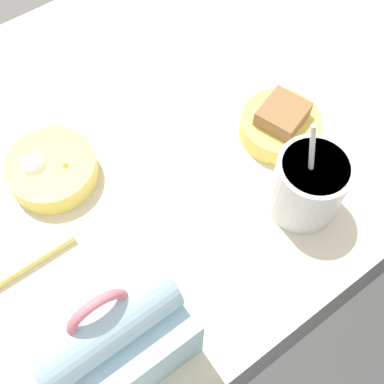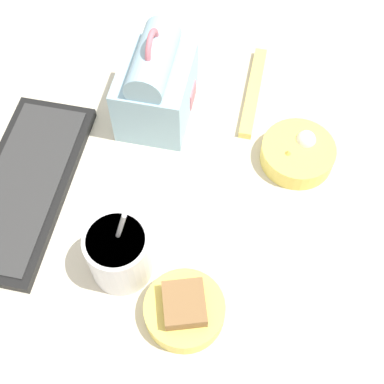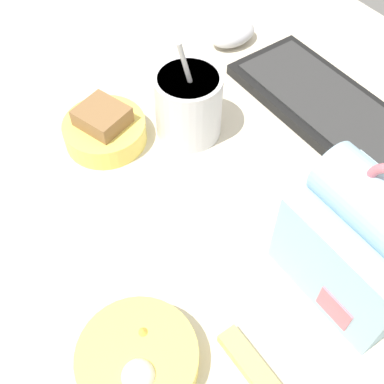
{
  "view_description": "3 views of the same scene",
  "coord_description": "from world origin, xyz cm",
  "px_view_note": "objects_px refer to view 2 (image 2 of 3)",
  "views": [
    {
      "loc": [
        19.3,
        22.55,
        64.95
      ],
      "look_at": [
        0.39,
        -3.23,
        7.0
      ],
      "focal_mm": 45.0,
      "sensor_mm": 36.0,
      "label": 1
    },
    {
      "loc": [
        -43.44,
        -12.28,
        84.09
      ],
      "look_at": [
        0.39,
        -3.23,
        7.0
      ],
      "focal_mm": 50.0,
      "sensor_mm": 36.0,
      "label": 2
    },
    {
      "loc": [
        31.07,
        -24.9,
        56.91
      ],
      "look_at": [
        0.39,
        -3.23,
        7.0
      ],
      "focal_mm": 45.0,
      "sensor_mm": 36.0,
      "label": 3
    }
  ],
  "objects_px": {
    "keyboard": "(25,186)",
    "lunch_bag": "(155,85)",
    "bento_bowl_sandwich": "(184,309)",
    "soup_cup": "(119,253)",
    "bento_bowl_snacks": "(297,153)",
    "chopstick_case": "(253,92)"
  },
  "relations": [
    {
      "from": "keyboard",
      "to": "chopstick_case",
      "type": "distance_m",
      "value": 0.47
    },
    {
      "from": "soup_cup",
      "to": "chopstick_case",
      "type": "distance_m",
      "value": 0.44
    },
    {
      "from": "soup_cup",
      "to": "bento_bowl_snacks",
      "type": "relative_size",
      "value": 1.32
    },
    {
      "from": "lunch_bag",
      "to": "bento_bowl_snacks",
      "type": "xyz_separation_m",
      "value": [
        -0.05,
        -0.27,
        -0.06
      ]
    },
    {
      "from": "soup_cup",
      "to": "chopstick_case",
      "type": "bearing_deg",
      "value": -20.88
    },
    {
      "from": "bento_bowl_snacks",
      "to": "bento_bowl_sandwich",
      "type": "bearing_deg",
      "value": 156.86
    },
    {
      "from": "bento_bowl_sandwich",
      "to": "chopstick_case",
      "type": "height_order",
      "value": "bento_bowl_sandwich"
    },
    {
      "from": "keyboard",
      "to": "bento_bowl_snacks",
      "type": "distance_m",
      "value": 0.49
    },
    {
      "from": "keyboard",
      "to": "chopstick_case",
      "type": "bearing_deg",
      "value": -50.73
    },
    {
      "from": "soup_cup",
      "to": "chopstick_case",
      "type": "height_order",
      "value": "soup_cup"
    },
    {
      "from": "keyboard",
      "to": "bento_bowl_sandwich",
      "type": "height_order",
      "value": "bento_bowl_sandwich"
    },
    {
      "from": "bento_bowl_sandwich",
      "to": "bento_bowl_snacks",
      "type": "distance_m",
      "value": 0.35
    },
    {
      "from": "keyboard",
      "to": "bento_bowl_sandwich",
      "type": "relative_size",
      "value": 2.95
    },
    {
      "from": "chopstick_case",
      "to": "soup_cup",
      "type": "bearing_deg",
      "value": 159.12
    },
    {
      "from": "bento_bowl_sandwich",
      "to": "chopstick_case",
      "type": "bearing_deg",
      "value": -4.88
    },
    {
      "from": "keyboard",
      "to": "lunch_bag",
      "type": "distance_m",
      "value": 0.29
    },
    {
      "from": "lunch_bag",
      "to": "bento_bowl_sandwich",
      "type": "distance_m",
      "value": 0.41
    },
    {
      "from": "chopstick_case",
      "to": "lunch_bag",
      "type": "bearing_deg",
      "value": 115.47
    },
    {
      "from": "soup_cup",
      "to": "bento_bowl_snacks",
      "type": "height_order",
      "value": "soup_cup"
    },
    {
      "from": "soup_cup",
      "to": "bento_bowl_snacks",
      "type": "distance_m",
      "value": 0.37
    },
    {
      "from": "bento_bowl_snacks",
      "to": "chopstick_case",
      "type": "distance_m",
      "value": 0.17
    },
    {
      "from": "lunch_bag",
      "to": "chopstick_case",
      "type": "relative_size",
      "value": 0.92
    }
  ]
}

